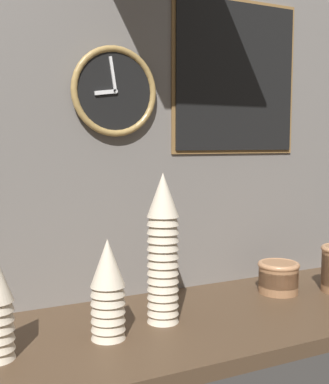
{
  "coord_description": "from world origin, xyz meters",
  "views": [
    {
      "loc": [
        -0.67,
        -1.15,
        0.49
      ],
      "look_at": [
        -0.09,
        0.04,
        0.35
      ],
      "focal_mm": 45.0,
      "sensor_mm": 36.0,
      "label": 1
    }
  ],
  "objects_px": {
    "menu_board": "(236,77)",
    "cup_stack_center_left": "(108,289)",
    "bowl_stack_right": "(278,276)",
    "cup_stack_center": "(163,248)",
    "wall_clock": "(114,92)"
  },
  "relations": [
    {
      "from": "cup_stack_center",
      "to": "wall_clock",
      "type": "relative_size",
      "value": 1.52
    },
    {
      "from": "menu_board",
      "to": "bowl_stack_right",
      "type": "bearing_deg",
      "value": -71.85
    },
    {
      "from": "cup_stack_center",
      "to": "menu_board",
      "type": "bearing_deg",
      "value": 31.48
    },
    {
      "from": "cup_stack_center_left",
      "to": "cup_stack_center",
      "type": "bearing_deg",
      "value": 14.41
    },
    {
      "from": "menu_board",
      "to": "cup_stack_center_left",
      "type": "bearing_deg",
      "value": -153.24
    },
    {
      "from": "cup_stack_center_left",
      "to": "bowl_stack_right",
      "type": "relative_size",
      "value": 1.87
    },
    {
      "from": "bowl_stack_right",
      "to": "menu_board",
      "type": "distance_m",
      "value": 0.68
    },
    {
      "from": "bowl_stack_right",
      "to": "wall_clock",
      "type": "distance_m",
      "value": 0.79
    },
    {
      "from": "cup_stack_center_left",
      "to": "wall_clock",
      "type": "bearing_deg",
      "value": 65.98
    },
    {
      "from": "wall_clock",
      "to": "menu_board",
      "type": "distance_m",
      "value": 0.45
    },
    {
      "from": "wall_clock",
      "to": "cup_stack_center_left",
      "type": "bearing_deg",
      "value": -114.02
    },
    {
      "from": "bowl_stack_right",
      "to": "menu_board",
      "type": "bearing_deg",
      "value": 108.15
    },
    {
      "from": "cup_stack_center",
      "to": "bowl_stack_right",
      "type": "height_order",
      "value": "cup_stack_center"
    },
    {
      "from": "cup_stack_center_left",
      "to": "bowl_stack_right",
      "type": "distance_m",
      "value": 0.64
    },
    {
      "from": "wall_clock",
      "to": "bowl_stack_right",
      "type": "bearing_deg",
      "value": -18.4
    }
  ]
}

